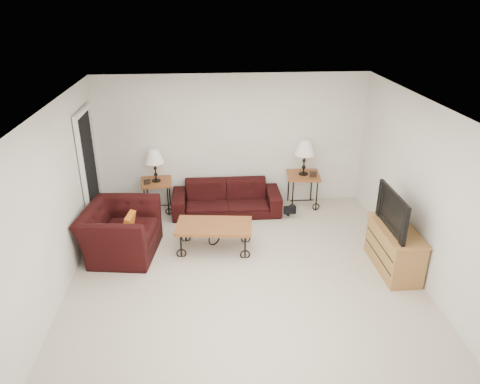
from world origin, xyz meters
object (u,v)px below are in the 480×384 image
object	(u,v)px
sofa	(226,198)
lamp_left	(155,166)
coffee_table	(214,237)
tv_stand	(394,249)
side_table_left	(157,196)
side_table_right	(302,190)
lamp_right	(304,158)
television	(399,211)
backpack	(289,205)
armchair	(120,231)

from	to	relation	value
sofa	lamp_left	xyz separation A→B (m)	(-1.29, 0.18, 0.62)
coffee_table	tv_stand	size ratio (longest dim) A/B	1.06
side_table_left	side_table_right	xyz separation A→B (m)	(2.76, 0.00, 0.03)
lamp_right	television	size ratio (longest dim) A/B	0.65
tv_stand	backpack	distance (m)	2.22
side_table_right	side_table_left	bearing A→B (deg)	180.00
lamp_right	coffee_table	distance (m)	2.41
side_table_left	tv_stand	size ratio (longest dim) A/B	0.54
side_table_right	lamp_left	distance (m)	2.82
sofa	tv_stand	distance (m)	3.16
side_table_right	coffee_table	size ratio (longest dim) A/B	0.55
side_table_left	lamp_left	distance (m)	0.61
lamp_right	side_table_left	bearing A→B (deg)	180.00
lamp_left	armchair	distance (m)	1.64
sofa	television	xyz separation A→B (m)	(2.36, -2.07, 0.67)
sofa	armchair	distance (m)	2.17
side_table_left	backpack	distance (m)	2.46
armchair	side_table_left	bearing A→B (deg)	-8.46
side_table_right	lamp_left	xyz separation A→B (m)	(-2.76, 0.00, 0.58)
sofa	lamp_right	distance (m)	1.63
side_table_right	lamp_right	bearing A→B (deg)	0.00
lamp_left	armchair	xyz separation A→B (m)	(-0.44, -1.49, -0.52)
armchair	tv_stand	world-z (taller)	armchair
lamp_left	armchair	world-z (taller)	lamp_left
coffee_table	tv_stand	distance (m)	2.75
lamp_right	armchair	xyz separation A→B (m)	(-3.19, -1.49, -0.59)
sofa	side_table_left	distance (m)	1.30
armchair	television	xyz separation A→B (m)	(4.08, -0.76, 0.57)
television	backpack	bearing A→B (deg)	-146.16
armchair	backpack	distance (m)	3.06
side_table_left	tv_stand	bearing A→B (deg)	-31.54
tv_stand	lamp_left	bearing A→B (deg)	148.46
side_table_right	tv_stand	distance (m)	2.43
coffee_table	television	world-z (taller)	television
side_table_right	coffee_table	distance (m)	2.29
side_table_right	television	xyz separation A→B (m)	(0.89, -2.25, 0.64)
backpack	sofa	bearing A→B (deg)	170.39
lamp_right	sofa	bearing A→B (deg)	-173.01
side_table_left	armchair	world-z (taller)	armchair
lamp_left	armchair	bearing A→B (deg)	-106.25
lamp_right	tv_stand	size ratio (longest dim) A/B	0.58
lamp_left	backpack	distance (m)	2.55
armchair	tv_stand	size ratio (longest dim) A/B	1.07
sofa	lamp_left	distance (m)	1.44
coffee_table	armchair	xyz separation A→B (m)	(-1.46, 0.00, 0.17)
tv_stand	backpack	xyz separation A→B (m)	(-1.25, 1.83, -0.11)
sofa	side_table_right	xyz separation A→B (m)	(1.47, 0.18, 0.04)
lamp_right	tv_stand	world-z (taller)	lamp_right
lamp_right	tv_stand	distance (m)	2.52
armchair	coffee_table	bearing A→B (deg)	-82.38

